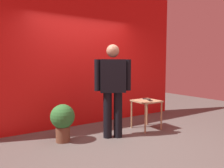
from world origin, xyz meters
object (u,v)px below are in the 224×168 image
side_table (146,105)px  tv_remote (147,99)px  potted_plant (63,120)px  standing_person (113,86)px  cell_phone (150,101)px

side_table → tv_remote: bearing=47.0°
side_table → potted_plant: potted_plant is taller
side_table → tv_remote: (0.09, 0.09, 0.11)m
standing_person → side_table: (0.91, 0.06, -0.47)m
cell_phone → tv_remote: size_ratio=0.85×
side_table → potted_plant: bearing=172.7°
side_table → potted_plant: size_ratio=0.92×
cell_phone → potted_plant: size_ratio=0.21×
cell_phone → tv_remote: tv_remote is taller
potted_plant → tv_remote: bearing=-4.1°
potted_plant → side_table: bearing=-7.3°
side_table → cell_phone: bearing=-72.0°
side_table → cell_phone: 0.14m
standing_person → cell_phone: (0.94, -0.02, -0.36)m
tv_remote → potted_plant: bearing=139.6°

